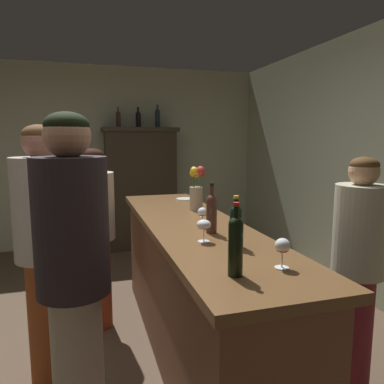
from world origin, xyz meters
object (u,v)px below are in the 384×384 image
object	(u,v)px
display_cabinet	(141,186)
display_bottle_center	(158,117)
wine_glass_mid	(282,247)
display_bottle_midleft	(138,118)
wine_bottle_merlot	(236,243)
wine_glass_rear	(204,226)
patron_redhead	(74,277)
bar_counter	(193,288)
flower_arrangement	(196,190)
patron_by_cabinet	(45,245)
wine_glass_front	(202,213)
patron_in_grey	(95,230)
wine_bottle_rose	(212,211)
cheese_plate	(185,199)
wine_bottle_malbec	(236,223)
display_bottle_left	(118,118)
bartender	(358,266)

from	to	relation	value
display_cabinet	display_bottle_center	xyz separation A→B (m)	(0.26, 0.00, 0.99)
wine_glass_mid	display_bottle_midleft	xyz separation A→B (m)	(-0.09, 3.86, 0.79)
wine_bottle_merlot	wine_glass_mid	xyz separation A→B (m)	(0.24, 0.03, -0.05)
wine_glass_rear	patron_redhead	distance (m)	0.76
bar_counter	wine_glass_mid	bearing A→B (deg)	-82.93
flower_arrangement	display_bottle_midleft	xyz separation A→B (m)	(-0.12, 2.42, 0.72)
patron_by_cabinet	wine_glass_mid	bearing A→B (deg)	-24.34
wine_glass_front	patron_in_grey	bearing A→B (deg)	132.45
bar_counter	wine_glass_front	xyz separation A→B (m)	(0.02, -0.15, 0.59)
bar_counter	patron_redhead	xyz separation A→B (m)	(-0.80, -0.72, 0.45)
wine_bottle_rose	patron_redhead	size ratio (longest dim) A/B	0.19
wine_bottle_merlot	cheese_plate	bearing A→B (deg)	80.76
bar_counter	patron_by_cabinet	distance (m)	1.07
display_cabinet	bar_counter	bearing A→B (deg)	-91.08
display_bottle_center	patron_redhead	size ratio (longest dim) A/B	0.19
flower_arrangement	bar_counter	bearing A→B (deg)	-110.13
display_cabinet	patron_by_cabinet	xyz separation A→B (m)	(-1.04, -2.87, 0.01)
wine_bottle_malbec	display_bottle_left	size ratio (longest dim) A/B	1.00
wine_bottle_merlot	display_bottle_left	world-z (taller)	display_bottle_left
bar_counter	wine_glass_front	distance (m)	0.61
wine_glass_mid	patron_in_grey	xyz separation A→B (m)	(-0.79, 1.62, -0.26)
wine_glass_front	cheese_plate	distance (m)	1.14
wine_glass_front	flower_arrangement	size ratio (longest dim) A/B	0.36
bar_counter	display_bottle_midleft	xyz separation A→B (m)	(0.04, 2.85, 1.38)
wine_bottle_merlot	wine_bottle_malbec	bearing A→B (deg)	66.58
flower_arrangement	display_bottle_midleft	world-z (taller)	display_bottle_midleft
wine_bottle_malbec	cheese_plate	distance (m)	1.61
wine_glass_rear	wine_glass_mid	bearing A→B (deg)	-67.96
bar_counter	cheese_plate	bearing A→B (deg)	77.98
wine_glass_front	patron_redhead	bearing A→B (deg)	-145.15
display_bottle_left	patron_redhead	xyz separation A→B (m)	(-0.55, -3.57, -0.93)
wine_bottle_malbec	bartender	xyz separation A→B (m)	(0.80, -0.04, -0.31)
wine_bottle_malbec	display_bottle_midleft	size ratio (longest dim) A/B	0.94
wine_bottle_malbec	bartender	size ratio (longest dim) A/B	0.19
wine_glass_front	display_bottle_midleft	world-z (taller)	display_bottle_midleft
display_bottle_left	display_bottle_midleft	size ratio (longest dim) A/B	0.94
wine_bottle_malbec	display_bottle_midleft	distance (m)	3.56
display_cabinet	wine_bottle_rose	size ratio (longest dim) A/B	5.49
wine_glass_mid	cheese_plate	xyz separation A→B (m)	(0.08, 1.98, -0.09)
patron_in_grey	patron_redhead	world-z (taller)	patron_redhead
wine_bottle_malbec	wine_glass_front	bearing A→B (deg)	94.28
wine_bottle_malbec	wine_bottle_merlot	bearing A→B (deg)	-113.42
wine_glass_rear	bartender	world-z (taller)	bartender
wine_glass_front	wine_bottle_rose	bearing A→B (deg)	-88.15
display_bottle_center	wine_glass_rear	bearing A→B (deg)	-96.85
patron_by_cabinet	wine_glass_front	bearing A→B (deg)	10.00
wine_bottle_merlot	patron_redhead	bearing A→B (deg)	155.00
wine_bottle_rose	display_bottle_left	world-z (taller)	display_bottle_left
wine_glass_front	bartender	world-z (taller)	bartender
wine_bottle_merlot	wine_glass_front	world-z (taller)	wine_bottle_merlot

